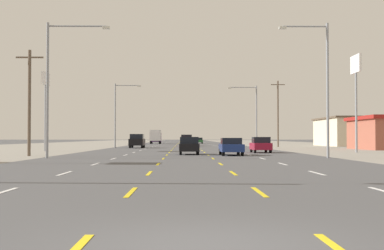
# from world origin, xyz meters

# --- Properties ---
(ground_plane) EXTENTS (572.00, 572.00, 0.00)m
(ground_plane) POSITION_xyz_m (0.00, 66.00, 0.00)
(ground_plane) COLOR #4C4C4F
(lot_apron_left) EXTENTS (28.00, 440.00, 0.01)m
(lot_apron_left) POSITION_xyz_m (-24.75, 66.00, 0.00)
(lot_apron_left) COLOR gray
(lot_apron_left) RESTS_ON ground
(lot_apron_right) EXTENTS (28.00, 440.00, 0.01)m
(lot_apron_right) POSITION_xyz_m (24.75, 66.00, 0.00)
(lot_apron_right) COLOR gray
(lot_apron_right) RESTS_ON ground
(lane_markings) EXTENTS (10.64, 227.60, 0.01)m
(lane_markings) POSITION_xyz_m (0.00, 104.50, 0.01)
(lane_markings) COLOR white
(lane_markings) RESTS_ON ground
(signal_span_wire) EXTENTS (27.25, 0.53, 9.73)m
(signal_span_wire) POSITION_xyz_m (0.20, 10.59, 5.70)
(signal_span_wire) COLOR brown
(signal_span_wire) RESTS_ON ground
(sedan_inner_right_nearest) EXTENTS (1.80, 4.50, 1.46)m
(sedan_inner_right_nearest) POSITION_xyz_m (3.65, 36.40, 0.76)
(sedan_inner_right_nearest) COLOR navy
(sedan_inner_right_nearest) RESTS_ON ground
(hatchback_center_turn_near) EXTENTS (1.72, 3.90, 1.54)m
(hatchback_center_turn_near) POSITION_xyz_m (0.16, 38.44, 0.78)
(hatchback_center_turn_near) COLOR black
(hatchback_center_turn_near) RESTS_ON ground
(hatchback_far_right_mid) EXTENTS (1.72, 3.90, 1.54)m
(hatchback_far_right_mid) POSITION_xyz_m (7.23, 43.76, 0.78)
(hatchback_far_right_mid) COLOR maroon
(hatchback_far_right_mid) RESTS_ON ground
(suv_far_left_midfar) EXTENTS (1.98, 4.90, 1.98)m
(suv_far_left_midfar) POSITION_xyz_m (-6.98, 67.25, 1.03)
(suv_far_left_midfar) COLOR black
(suv_far_left_midfar) RESTS_ON ground
(suv_center_turn_far) EXTENTS (1.98, 4.90, 1.98)m
(suv_center_turn_far) POSITION_xyz_m (0.16, 83.58, 1.03)
(suv_center_turn_far) COLOR red
(suv_center_turn_far) RESTS_ON ground
(box_truck_far_left_farther) EXTENTS (2.40, 7.20, 3.23)m
(box_truck_far_left_farther) POSITION_xyz_m (-6.94, 115.25, 1.84)
(box_truck_far_left_farther) COLOR #4C196B
(box_truck_far_left_farther) RESTS_ON ground
(sedan_inner_right_farthest) EXTENTS (1.80, 4.50, 1.46)m
(sedan_inner_right_farthest) POSITION_xyz_m (3.40, 119.96, 0.76)
(sedan_inner_right_farthest) COLOR #235B2D
(sedan_inner_right_farthest) RESTS_ON ground
(storefront_right_row_2) EXTENTS (8.75, 16.14, 5.03)m
(storefront_right_row_2) POSITION_xyz_m (28.53, 84.21, 2.53)
(storefront_right_row_2) COLOR beige
(storefront_right_row_2) RESTS_ON ground
(pole_sign_left_row_1) EXTENTS (0.24, 2.72, 8.53)m
(pole_sign_left_row_1) POSITION_xyz_m (-15.29, 49.28, 6.65)
(pole_sign_left_row_1) COLOR gray
(pole_sign_left_row_1) RESTS_ON ground
(pole_sign_right_row_1) EXTENTS (0.24, 2.74, 9.71)m
(pole_sign_right_row_1) POSITION_xyz_m (16.85, 44.29, 7.62)
(pole_sign_right_row_1) COLOR gray
(pole_sign_right_row_1) RESTS_ON ground
(streetlight_left_row_0) EXTENTS (4.57, 0.26, 9.80)m
(streetlight_left_row_0) POSITION_xyz_m (-9.67, 30.41, 5.72)
(streetlight_left_row_0) COLOR gray
(streetlight_left_row_0) RESTS_ON ground
(streetlight_right_row_0) EXTENTS (3.63, 0.26, 9.84)m
(streetlight_right_row_0) POSITION_xyz_m (9.81, 30.41, 5.63)
(streetlight_right_row_0) COLOR gray
(streetlight_right_row_0) RESTS_ON ground
(streetlight_left_row_1) EXTENTS (3.79, 0.26, 9.21)m
(streetlight_left_row_1) POSITION_xyz_m (-9.77, 67.46, 5.33)
(streetlight_left_row_1) COLOR gray
(streetlight_left_row_1) RESTS_ON ground
(streetlight_right_row_1) EXTENTS (4.22, 0.26, 8.96)m
(streetlight_right_row_1) POSITION_xyz_m (9.69, 67.46, 5.24)
(streetlight_right_row_1) COLOR gray
(streetlight_right_row_1) RESTS_ON ground
(utility_pole_left_row_0) EXTENTS (2.20, 0.26, 8.56)m
(utility_pole_left_row_0) POSITION_xyz_m (-12.77, 34.92, 4.47)
(utility_pole_left_row_0) COLOR brown
(utility_pole_left_row_0) RESTS_ON ground
(utility_pole_right_row_1) EXTENTS (2.20, 0.26, 10.45)m
(utility_pole_right_row_1) POSITION_xyz_m (14.56, 74.77, 5.42)
(utility_pole_right_row_1) COLOR brown
(utility_pole_right_row_1) RESTS_ON ground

